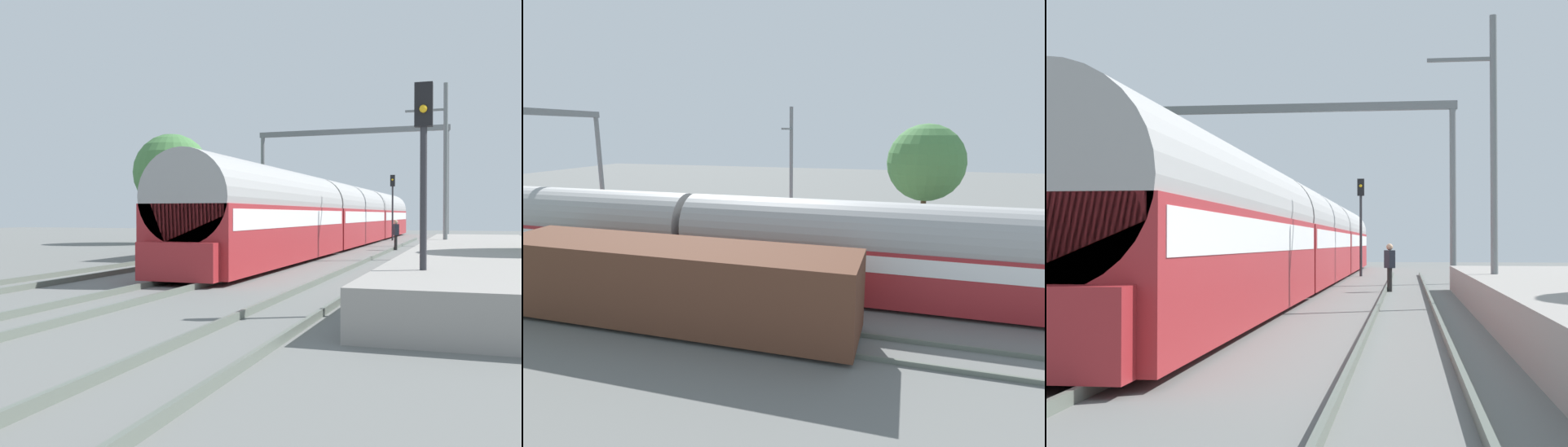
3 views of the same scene
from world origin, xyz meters
The scene contains 9 objects.
ground centered at (0.00, 0.00, 0.00)m, with size 120.00×120.00×0.00m, color slate.
track_west centered at (0.00, 0.00, 0.08)m, with size 1.52×60.00×0.16m.
track_east centered at (4.29, 0.00, 0.08)m, with size 1.52×60.00×0.16m.
passenger_train centered at (0.00, 18.76, 1.97)m, with size 2.93×49.20×3.82m.
freight_car centered at (-4.29, 9.09, 1.47)m, with size 2.80×13.00×2.70m.
person_crossing centered at (3.70, 14.50, 1.03)m, with size 0.41×0.47×1.73m.
railway_signal_far centered at (1.92, 27.85, 3.29)m, with size 0.36×0.30×5.14m.
catenary_gantry centered at (0.00, 20.34, 5.67)m, with size 12.98×0.28×7.86m.
catenary_pole_east_mid centered at (6.64, 7.80, 4.15)m, with size 1.90×0.20×8.00m.
Camera 3 is at (4.32, -14.64, 1.75)m, focal length 55.67 mm.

